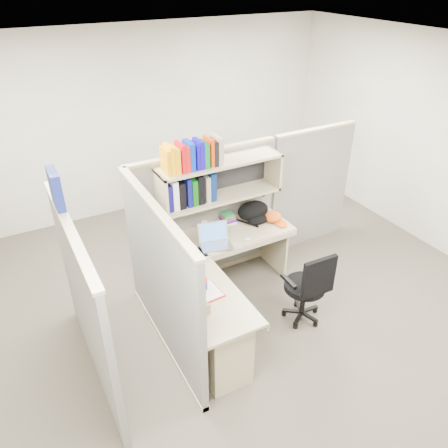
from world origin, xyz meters
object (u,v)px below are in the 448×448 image
desk (222,313)px  snack_canister (202,284)px  laptop (216,237)px  task_chair (306,297)px  backpack (255,213)px

desk → snack_canister: 0.39m
laptop → task_chair: size_ratio=0.37×
laptop → snack_canister: (-0.44, -0.57, -0.07)m
task_chair → desk: bearing=174.1°
desk → snack_canister: snack_canister is taller
task_chair → laptop: bearing=130.9°
backpack → desk: bearing=-147.2°
desk → task_chair: bearing=-5.9°
laptop → backpack: laptop is taller
snack_canister → laptop: bearing=52.0°
backpack → snack_canister: size_ratio=3.63×
laptop → backpack: bearing=32.9°
desk → laptop: 0.84m
laptop → backpack: (0.66, 0.26, -0.01)m
task_chair → snack_canister: bearing=169.6°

